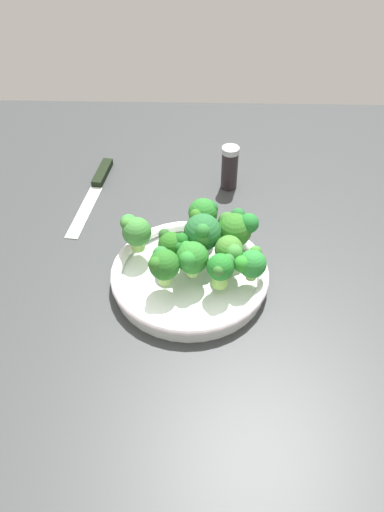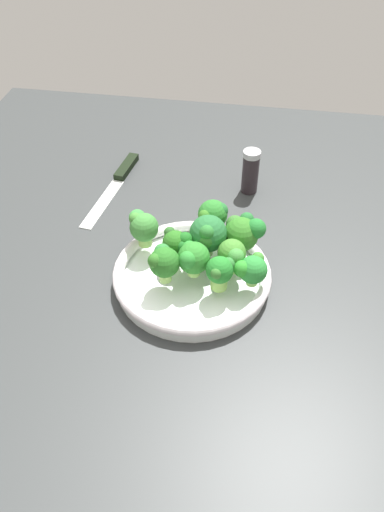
{
  "view_description": "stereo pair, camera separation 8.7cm",
  "coord_description": "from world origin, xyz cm",
  "px_view_note": "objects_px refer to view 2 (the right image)",
  "views": [
    {
      "loc": [
        -0.39,
        -67.37,
        65.71
      ],
      "look_at": [
        -2.09,
        -3.33,
        6.5
      ],
      "focal_mm": 36.74,
      "sensor_mm": 36.0,
      "label": 1
    },
    {
      "loc": [
        8.28,
        -66.55,
        65.71
      ],
      "look_at": [
        -2.09,
        -3.33,
        6.5
      ],
      "focal_mm": 36.74,
      "sensor_mm": 36.0,
      "label": 2
    }
  ],
  "objects_px": {
    "broccoli_floret_2": "(164,262)",
    "broccoli_floret_7": "(243,232)",
    "broccoli_floret_5": "(193,258)",
    "bowl": "(192,276)",
    "pepper_shaker": "(250,171)",
    "broccoli_floret_9": "(220,271)",
    "broccoli_floret_3": "(252,269)",
    "broccoli_floret_8": "(212,215)",
    "broccoli_floret_1": "(232,255)",
    "broccoli_floret_4": "(177,243)",
    "broccoli_floret_6": "(207,234)",
    "knife": "(118,179)",
    "broccoli_floret_0": "(143,226)"
  },
  "relations": [
    {
      "from": "broccoli_floret_3",
      "to": "bowl",
      "type": "bearing_deg",
      "value": 169.76
    },
    {
      "from": "broccoli_floret_6",
      "to": "broccoli_floret_7",
      "type": "xyz_separation_m",
      "value": [
        0.06,
        0.02,
        -0.01
      ]
    },
    {
      "from": "broccoli_floret_3",
      "to": "broccoli_floret_6",
      "type": "bearing_deg",
      "value": 144.5
    },
    {
      "from": "broccoli_floret_5",
      "to": "knife",
      "type": "relative_size",
      "value": 0.24
    },
    {
      "from": "broccoli_floret_3",
      "to": "broccoli_floret_5",
      "type": "xyz_separation_m",
      "value": [
        -0.1,
        0.01,
        0.01
      ]
    },
    {
      "from": "broccoli_floret_5",
      "to": "broccoli_floret_7",
      "type": "distance_m",
      "value": 0.11
    },
    {
      "from": "broccoli_floret_1",
      "to": "broccoli_floret_8",
      "type": "distance_m",
      "value": 0.11
    },
    {
      "from": "broccoli_floret_3",
      "to": "pepper_shaker",
      "type": "bearing_deg",
      "value": 94.71
    },
    {
      "from": "broccoli_floret_4",
      "to": "broccoli_floret_2",
      "type": "bearing_deg",
      "value": -103.08
    },
    {
      "from": "knife",
      "to": "broccoli_floret_8",
      "type": "bearing_deg",
      "value": -38.19
    },
    {
      "from": "bowl",
      "to": "knife",
      "type": "height_order",
      "value": "bowl"
    },
    {
      "from": "broccoli_floret_7",
      "to": "bowl",
      "type": "bearing_deg",
      "value": -140.9
    },
    {
      "from": "bowl",
      "to": "knife",
      "type": "distance_m",
      "value": 0.35
    },
    {
      "from": "bowl",
      "to": "broccoli_floret_2",
      "type": "relative_size",
      "value": 4.19
    },
    {
      "from": "bowl",
      "to": "pepper_shaker",
      "type": "distance_m",
      "value": 0.3
    },
    {
      "from": "broccoli_floret_4",
      "to": "broccoli_floret_9",
      "type": "relative_size",
      "value": 0.97
    },
    {
      "from": "broccoli_floret_0",
      "to": "broccoli_floret_8",
      "type": "xyz_separation_m",
      "value": [
        0.12,
        0.05,
        0.0
      ]
    },
    {
      "from": "broccoli_floret_3",
      "to": "broccoli_floret_8",
      "type": "relative_size",
      "value": 0.81
    },
    {
      "from": "broccoli_floret_7",
      "to": "broccoli_floret_9",
      "type": "xyz_separation_m",
      "value": [
        -0.03,
        -0.1,
        -0.0
      ]
    },
    {
      "from": "bowl",
      "to": "broccoli_floret_5",
      "type": "relative_size",
      "value": 4.28
    },
    {
      "from": "bowl",
      "to": "broccoli_floret_0",
      "type": "xyz_separation_m",
      "value": [
        -0.1,
        0.05,
        0.06
      ]
    },
    {
      "from": "broccoli_floret_5",
      "to": "pepper_shaker",
      "type": "bearing_deg",
      "value": 76.77
    },
    {
      "from": "broccoli_floret_1",
      "to": "broccoli_floret_9",
      "type": "height_order",
      "value": "same"
    },
    {
      "from": "broccoli_floret_2",
      "to": "knife",
      "type": "relative_size",
      "value": 0.24
    },
    {
      "from": "broccoli_floret_1",
      "to": "broccoli_floret_3",
      "type": "bearing_deg",
      "value": -36.38
    },
    {
      "from": "broccoli_floret_2",
      "to": "broccoli_floret_5",
      "type": "xyz_separation_m",
      "value": [
        0.04,
        0.02,
        -0.0
      ]
    },
    {
      "from": "broccoli_floret_6",
      "to": "knife",
      "type": "relative_size",
      "value": 0.29
    },
    {
      "from": "broccoli_floret_3",
      "to": "pepper_shaker",
      "type": "relative_size",
      "value": 0.57
    },
    {
      "from": "broccoli_floret_2",
      "to": "broccoli_floret_6",
      "type": "distance_m",
      "value": 0.09
    },
    {
      "from": "broccoli_floret_9",
      "to": "pepper_shaker",
      "type": "relative_size",
      "value": 0.63
    },
    {
      "from": "broccoli_floret_2",
      "to": "broccoli_floret_7",
      "type": "distance_m",
      "value": 0.15
    },
    {
      "from": "bowl",
      "to": "broccoli_floret_5",
      "type": "xyz_separation_m",
      "value": [
        0.0,
        -0.01,
        0.05
      ]
    },
    {
      "from": "broccoli_floret_5",
      "to": "broccoli_floret_7",
      "type": "xyz_separation_m",
      "value": [
        0.08,
        0.08,
        0.0
      ]
    },
    {
      "from": "broccoli_floret_6",
      "to": "knife",
      "type": "bearing_deg",
      "value": 133.45
    },
    {
      "from": "bowl",
      "to": "broccoli_floret_8",
      "type": "relative_size",
      "value": 3.98
    },
    {
      "from": "broccoli_floret_4",
      "to": "broccoli_floret_9",
      "type": "distance_m",
      "value": 0.1
    },
    {
      "from": "broccoli_floret_0",
      "to": "broccoli_floret_9",
      "type": "relative_size",
      "value": 1.04
    },
    {
      "from": "broccoli_floret_5",
      "to": "broccoli_floret_6",
      "type": "distance_m",
      "value": 0.06
    },
    {
      "from": "broccoli_floret_4",
      "to": "broccoli_floret_9",
      "type": "height_order",
      "value": "broccoli_floret_9"
    },
    {
      "from": "broccoli_floret_0",
      "to": "broccoli_floret_4",
      "type": "bearing_deg",
      "value": -25.92
    },
    {
      "from": "broccoli_floret_2",
      "to": "broccoli_floret_7",
      "type": "relative_size",
      "value": 0.9
    },
    {
      "from": "broccoli_floret_4",
      "to": "knife",
      "type": "height_order",
      "value": "broccoli_floret_4"
    },
    {
      "from": "bowl",
      "to": "broccoli_floret_7",
      "type": "bearing_deg",
      "value": 39.1
    },
    {
      "from": "knife",
      "to": "broccoli_floret_3",
      "type": "bearing_deg",
      "value": -44.0
    },
    {
      "from": "broccoli_floret_9",
      "to": "broccoli_floret_1",
      "type": "bearing_deg",
      "value": 69.47
    },
    {
      "from": "broccoli_floret_4",
      "to": "broccoli_floret_1",
      "type": "bearing_deg",
      "value": -7.98
    },
    {
      "from": "broccoli_floret_7",
      "to": "broccoli_floret_8",
      "type": "distance_m",
      "value": 0.07
    },
    {
      "from": "broccoli_floret_5",
      "to": "broccoli_floret_9",
      "type": "xyz_separation_m",
      "value": [
        0.05,
        -0.02,
        -0.0
      ]
    },
    {
      "from": "broccoli_floret_0",
      "to": "broccoli_floret_9",
      "type": "distance_m",
      "value": 0.17
    },
    {
      "from": "pepper_shaker",
      "to": "broccoli_floret_0",
      "type": "bearing_deg",
      "value": -125.53
    }
  ]
}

